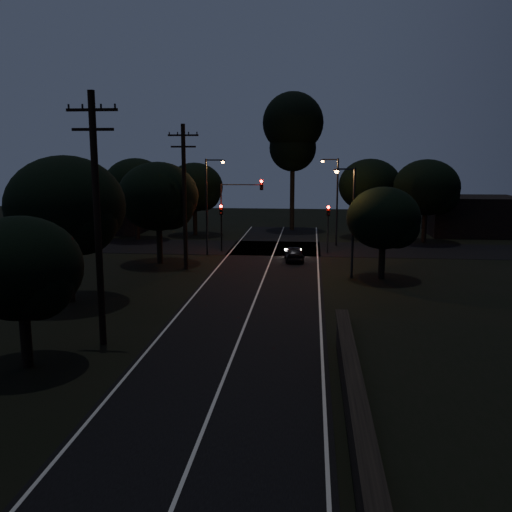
{
  "coord_description": "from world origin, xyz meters",
  "views": [
    {
      "loc": [
        3.21,
        -8.66,
        8.38
      ],
      "look_at": [
        0.0,
        24.0,
        2.5
      ],
      "focal_mm": 40.0,
      "sensor_mm": 36.0,
      "label": 1
    }
  ],
  "objects_px": {
    "utility_pole_mid": "(97,216)",
    "streetlight_b": "(335,196)",
    "signal_mast": "(240,202)",
    "utility_pole_far": "(184,195)",
    "signal_left": "(221,219)",
    "tall_pine": "(293,131)",
    "signal_right": "(328,220)",
    "streetlight_c": "(351,215)",
    "streetlight_a": "(209,200)",
    "car": "(294,253)"
  },
  "relations": [
    {
      "from": "utility_pole_mid",
      "to": "streetlight_b",
      "type": "distance_m",
      "value": 31.15
    },
    {
      "from": "signal_mast",
      "to": "streetlight_b",
      "type": "height_order",
      "value": "streetlight_b"
    },
    {
      "from": "utility_pole_far",
      "to": "signal_left",
      "type": "distance_m",
      "value": 8.53
    },
    {
      "from": "streetlight_b",
      "to": "tall_pine",
      "type": "bearing_deg",
      "value": 111.38
    },
    {
      "from": "utility_pole_far",
      "to": "signal_left",
      "type": "height_order",
      "value": "utility_pole_far"
    },
    {
      "from": "utility_pole_far",
      "to": "signal_right",
      "type": "height_order",
      "value": "utility_pole_far"
    },
    {
      "from": "utility_pole_far",
      "to": "streetlight_b",
      "type": "relative_size",
      "value": 1.31
    },
    {
      "from": "streetlight_c",
      "to": "signal_right",
      "type": "bearing_deg",
      "value": 97.02
    },
    {
      "from": "streetlight_a",
      "to": "tall_pine",
      "type": "bearing_deg",
      "value": 69.64
    },
    {
      "from": "signal_mast",
      "to": "car",
      "type": "distance_m",
      "value": 7.28
    },
    {
      "from": "utility_pole_mid",
      "to": "streetlight_b",
      "type": "relative_size",
      "value": 1.38
    },
    {
      "from": "car",
      "to": "utility_pole_mid",
      "type": "bearing_deg",
      "value": 64.04
    },
    {
      "from": "signal_right",
      "to": "streetlight_b",
      "type": "xyz_separation_m",
      "value": [
        0.71,
        4.01,
        1.8
      ]
    },
    {
      "from": "signal_mast",
      "to": "signal_right",
      "type": "bearing_deg",
      "value": -0.03
    },
    {
      "from": "signal_right",
      "to": "car",
      "type": "height_order",
      "value": "signal_right"
    },
    {
      "from": "tall_pine",
      "to": "streetlight_c",
      "type": "height_order",
      "value": "tall_pine"
    },
    {
      "from": "signal_right",
      "to": "streetlight_a",
      "type": "height_order",
      "value": "streetlight_a"
    },
    {
      "from": "car",
      "to": "utility_pole_far",
      "type": "bearing_deg",
      "value": 21.32
    },
    {
      "from": "streetlight_a",
      "to": "signal_right",
      "type": "bearing_deg",
      "value": 11.34
    },
    {
      "from": "tall_pine",
      "to": "signal_left",
      "type": "height_order",
      "value": "tall_pine"
    },
    {
      "from": "tall_pine",
      "to": "streetlight_b",
      "type": "relative_size",
      "value": 1.88
    },
    {
      "from": "car",
      "to": "signal_left",
      "type": "bearing_deg",
      "value": -37.34
    },
    {
      "from": "streetlight_a",
      "to": "streetlight_c",
      "type": "relative_size",
      "value": 1.07
    },
    {
      "from": "car",
      "to": "streetlight_b",
      "type": "bearing_deg",
      "value": -118.59
    },
    {
      "from": "utility_pole_far",
      "to": "signal_left",
      "type": "relative_size",
      "value": 2.56
    },
    {
      "from": "streetlight_a",
      "to": "car",
      "type": "relative_size",
      "value": 2.24
    },
    {
      "from": "signal_right",
      "to": "streetlight_b",
      "type": "relative_size",
      "value": 0.51
    },
    {
      "from": "signal_left",
      "to": "signal_right",
      "type": "height_order",
      "value": "same"
    },
    {
      "from": "utility_pole_mid",
      "to": "signal_left",
      "type": "relative_size",
      "value": 2.68
    },
    {
      "from": "streetlight_b",
      "to": "car",
      "type": "height_order",
      "value": "streetlight_b"
    },
    {
      "from": "utility_pole_mid",
      "to": "signal_right",
      "type": "xyz_separation_m",
      "value": [
        10.6,
        24.99,
        -2.9
      ]
    },
    {
      "from": "utility_pole_mid",
      "to": "tall_pine",
      "type": "relative_size",
      "value": 0.73
    },
    {
      "from": "streetlight_c",
      "to": "streetlight_b",
      "type": "bearing_deg",
      "value": 92.14
    },
    {
      "from": "signal_mast",
      "to": "streetlight_a",
      "type": "xyz_separation_m",
      "value": [
        -2.39,
        -1.99,
        0.3
      ]
    },
    {
      "from": "streetlight_a",
      "to": "car",
      "type": "xyz_separation_m",
      "value": [
        7.17,
        -2.04,
        -4.03
      ]
    },
    {
      "from": "utility_pole_mid",
      "to": "tall_pine",
      "type": "bearing_deg",
      "value": 80.07
    },
    {
      "from": "streetlight_b",
      "to": "streetlight_c",
      "type": "height_order",
      "value": "streetlight_b"
    },
    {
      "from": "utility_pole_far",
      "to": "tall_pine",
      "type": "xyz_separation_m",
      "value": [
        7.0,
        23.0,
        5.39
      ]
    },
    {
      "from": "car",
      "to": "streetlight_c",
      "type": "bearing_deg",
      "value": 118.26
    },
    {
      "from": "utility_pole_far",
      "to": "signal_left",
      "type": "bearing_deg",
      "value": 80.06
    },
    {
      "from": "streetlight_a",
      "to": "car",
      "type": "height_order",
      "value": "streetlight_a"
    },
    {
      "from": "tall_pine",
      "to": "signal_right",
      "type": "distance_m",
      "value": 17.4
    },
    {
      "from": "signal_mast",
      "to": "streetlight_c",
      "type": "relative_size",
      "value": 0.83
    },
    {
      "from": "signal_left",
      "to": "streetlight_b",
      "type": "relative_size",
      "value": 0.51
    },
    {
      "from": "signal_left",
      "to": "streetlight_b",
      "type": "bearing_deg",
      "value": 22.05
    },
    {
      "from": "signal_left",
      "to": "streetlight_a",
      "type": "distance_m",
      "value": 2.77
    },
    {
      "from": "streetlight_a",
      "to": "streetlight_b",
      "type": "xyz_separation_m",
      "value": [
        10.61,
        6.0,
        0.0
      ]
    },
    {
      "from": "signal_right",
      "to": "car",
      "type": "relative_size",
      "value": 1.15
    },
    {
      "from": "utility_pole_mid",
      "to": "car",
      "type": "xyz_separation_m",
      "value": [
        7.86,
        20.96,
        -5.13
      ]
    },
    {
      "from": "utility_pole_mid",
      "to": "streetlight_c",
      "type": "bearing_deg",
      "value": 51.74
    }
  ]
}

